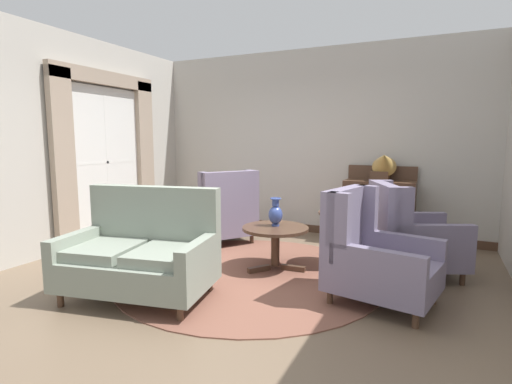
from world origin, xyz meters
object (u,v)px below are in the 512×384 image
armchair_back_corner (223,213)px  armchair_foreground_right (373,257)px  settee (141,254)px  side_table (342,233)px  coffee_table (275,236)px  sideboard (379,208)px  armchair_near_window (409,237)px  gramophone (383,164)px  porcelain_vase (276,213)px

armchair_back_corner → armchair_foreground_right: bearing=95.6°
settee → side_table: bearing=37.9°
armchair_foreground_right → coffee_table: bearing=79.8°
sideboard → armchair_near_window: bearing=-68.5°
coffee_table → armchair_back_corner: (-1.13, 0.76, 0.05)m
armchair_foreground_right → sideboard: size_ratio=0.94×
settee → armchair_back_corner: armchair_back_corner is taller
coffee_table → gramophone: bearing=59.6°
side_table → sideboard: 1.31m
armchair_back_corner → coffee_table: bearing=89.8°
settee → armchair_foreground_right: armchair_foreground_right is taller
sideboard → porcelain_vase: bearing=-119.0°
armchair_near_window → armchair_foreground_right: 0.97m
armchair_foreground_right → settee: bearing=123.5°
armchair_near_window → coffee_table: bearing=84.5°
armchair_near_window → side_table: 0.75m
porcelain_vase → side_table: bearing=30.1°
settee → side_table: size_ratio=2.30×
coffee_table → armchair_near_window: (1.42, 0.46, 0.03)m
armchair_foreground_right → side_table: bearing=40.2°
porcelain_vase → armchair_near_window: bearing=16.1°
side_table → sideboard: bearing=79.2°
armchair_foreground_right → sideboard: (-0.25, 2.21, 0.09)m
armchair_near_window → armchair_foreground_right: armchair_foreground_right is taller
armchair_back_corner → side_table: bearing=114.1°
settee → side_table: (1.54, 1.73, -0.01)m
armchair_near_window → settee: bearing=103.8°
armchair_back_corner → side_table: size_ratio=1.74×
armchair_foreground_right → side_table: armchair_foreground_right is taller
armchair_foreground_right → armchair_back_corner: size_ratio=0.92×
armchair_back_corner → side_table: armchair_back_corner is taller
armchair_foreground_right → side_table: 1.05m
porcelain_vase → armchair_foreground_right: size_ratio=0.31×
coffee_table → armchair_near_window: armchair_near_window is taller
armchair_foreground_right → sideboard: sideboard is taller
armchair_foreground_right → sideboard: 2.23m
gramophone → settee: bearing=-122.1°
armchair_foreground_right → gramophone: (-0.20, 2.12, 0.74)m
armchair_near_window → sideboard: bearing=-2.1°
porcelain_vase → settee: (-0.85, -1.33, -0.24)m
armchair_near_window → armchair_foreground_right: bearing=141.7°
armchair_foreground_right → armchair_back_corner: armchair_back_corner is taller
armchair_back_corner → gramophone: 2.38m
settee → side_table: 2.32m
armchair_foreground_right → porcelain_vase: bearing=78.1°
armchair_near_window → sideboard: size_ratio=1.02×
coffee_table → armchair_back_corner: 1.36m
armchair_back_corner → side_table: 1.83m
armchair_near_window → armchair_back_corner: armchair_back_corner is taller
armchair_near_window → sideboard: 1.37m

